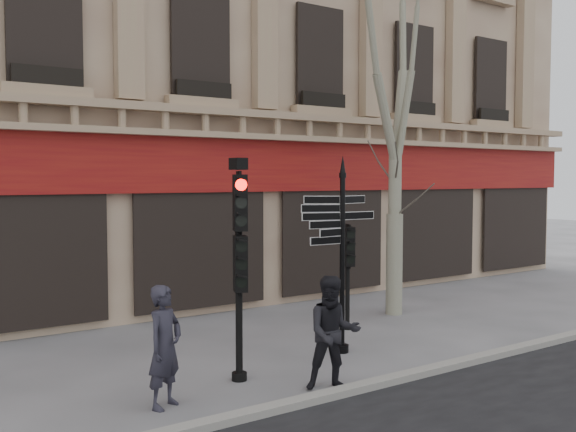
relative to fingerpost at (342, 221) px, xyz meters
name	(u,v)px	position (x,y,z in m)	size (l,w,h in m)	color
ground	(329,364)	(-0.69, -0.48, -2.49)	(80.00, 80.00, 0.00)	#56575B
kerb	(384,382)	(-0.69, -1.88, -2.43)	(80.00, 0.25, 0.12)	gray
building	(94,4)	(-0.69, 12.00, 6.50)	(28.00, 15.52, 18.00)	#A0836B
fingerpost	(342,221)	(0.00, 0.00, 0.00)	(1.85, 1.85, 3.71)	black
traffic_signal_main	(239,241)	(-2.44, -0.36, -0.21)	(0.48, 0.41, 3.61)	black
traffic_signal_secondary	(348,258)	(1.29, 1.38, -0.93)	(0.45, 0.40, 2.24)	black
plane_tree	(396,39)	(3.22, 1.94, 4.08)	(3.52, 3.52, 9.36)	gray
pedestrian_a	(165,346)	(-3.93, -0.81, -1.61)	(0.64, 0.42, 1.77)	#24232E
pedestrian_b	(333,333)	(-1.46, -1.57, -1.60)	(0.86, 0.67, 1.78)	black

